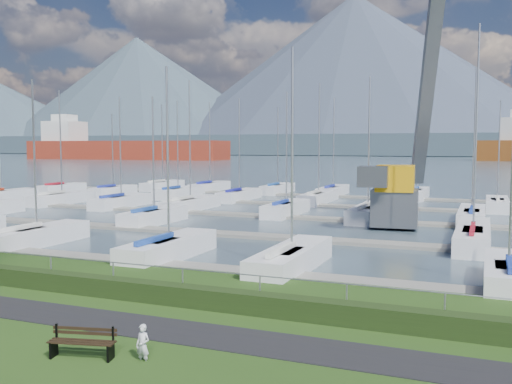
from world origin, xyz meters
The scene contains 12 objects.
path centered at (0.00, -3.00, 0.01)m, with size 160.00×2.00×0.04m, color black.
water centered at (0.00, 260.00, -0.40)m, with size 800.00×540.00×0.20m, color #3F505C.
hedge centered at (0.00, -0.40, 0.35)m, with size 80.00×0.70×0.70m, color #1F3011.
fence centered at (0.00, 0.00, 1.20)m, with size 0.04×0.04×80.00m, color #9A9DA3.
foothill centered at (0.00, 330.00, 6.00)m, with size 900.00×80.00×12.00m, color #3A4A55.
mountains centered at (7.35, 404.62, 46.68)m, with size 1190.00×360.00×115.00m.
docks centered at (0.00, 26.00, -0.22)m, with size 90.00×41.60×0.25m.
bench_right centered at (2.24, -5.81, 0.42)m, with size 1.85×0.83×0.85m.
person centered at (3.84, -5.38, 0.56)m, with size 0.41×0.27×1.12m, color silver.
crane centered at (6.50, 24.77, 5.33)m, with size 6.06×13.23×22.35m.
cargo_ship_west centered at (-133.65, 185.05, 3.67)m, with size 88.29×23.62×21.50m.
sailboat_fleet centered at (-3.17, 28.55, 5.34)m, with size 75.62×49.80×13.23m.
Camera 1 is at (12.03, -17.73, 5.63)m, focal length 40.00 mm.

